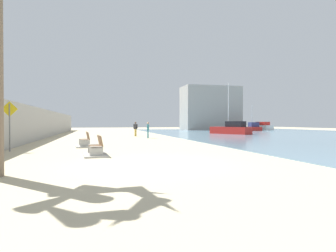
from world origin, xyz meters
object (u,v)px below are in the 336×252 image
object	(u,v)px
person_walking	(148,129)
person_standing	(135,128)
boat_far_right	(253,127)
pedestrian_sign	(10,120)
bench_near	(96,151)
boat_far_left	(231,129)
bench_far	(85,143)
boat_nearest	(260,127)

from	to	relation	value
person_walking	person_standing	bearing A→B (deg)	98.54
boat_far_right	pedestrian_sign	bearing A→B (deg)	-136.68
boat_far_right	bench_near	bearing A→B (deg)	-129.73
person_walking	person_standing	size ratio (longest dim) A/B	0.99
boat_far_right	pedestrian_sign	world-z (taller)	boat_far_right
person_walking	person_standing	distance (m)	4.52
boat_far_left	pedestrian_sign	size ratio (longest dim) A/B	2.51
bench_far	person_walking	bearing A→B (deg)	56.90
person_standing	boat_nearest	size ratio (longest dim) A/B	0.26
bench_near	pedestrian_sign	size ratio (longest dim) A/B	0.79
boat_nearest	boat_far_left	distance (m)	24.92
bench_far	person_standing	xyz separation A→B (m)	(5.10, 13.31, 0.73)
person_walking	boat_far_right	size ratio (longest dim) A/B	0.31
bench_far	boat_far_left	xyz separation A→B (m)	(18.34, 15.73, 0.47)
person_standing	boat_far_right	size ratio (longest dim) A/B	0.31
person_walking	boat_far_right	xyz separation A→B (m)	(23.92, 20.69, -0.33)
person_walking	boat_nearest	world-z (taller)	boat_nearest
boat_nearest	pedestrian_sign	bearing A→B (deg)	-136.23
bench_far	boat_nearest	distance (m)	48.94
bench_near	boat_nearest	size ratio (longest dim) A/B	0.34
person_walking	boat_nearest	size ratio (longest dim) A/B	0.26
bench_near	person_standing	xyz separation A→B (m)	(4.37, 18.63, 0.73)
bench_far	boat_far_right	world-z (taller)	boat_far_right
person_standing	boat_far_left	xyz separation A→B (m)	(13.25, 2.42, -0.25)
boat_far_left	bench_near	bearing A→B (deg)	-129.93
person_walking	pedestrian_sign	distance (m)	14.64
bench_far	pedestrian_sign	world-z (taller)	pedestrian_sign
bench_near	boat_far_left	distance (m)	27.44
boat_far_right	person_walking	bearing A→B (deg)	-139.15
boat_far_right	boat_far_left	size ratio (longest dim) A/B	0.76
boat_far_left	boat_nearest	bearing A→B (deg)	49.49
boat_far_right	boat_nearest	world-z (taller)	boat_far_right
boat_far_left	person_walking	bearing A→B (deg)	-151.31
person_standing	boat_far_left	bearing A→B (deg)	10.33
pedestrian_sign	boat_far_right	bearing A→B (deg)	43.32
bench_near	boat_nearest	bearing A→B (deg)	49.79
person_walking	boat_far_left	bearing A→B (deg)	28.69
person_standing	boat_nearest	bearing A→B (deg)	35.97
pedestrian_sign	bench_far	bearing A→B (deg)	28.70
boat_far_right	boat_far_left	distance (m)	17.87
boat_far_right	boat_far_left	world-z (taller)	boat_far_left
bench_far	boat_far_left	world-z (taller)	boat_far_left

